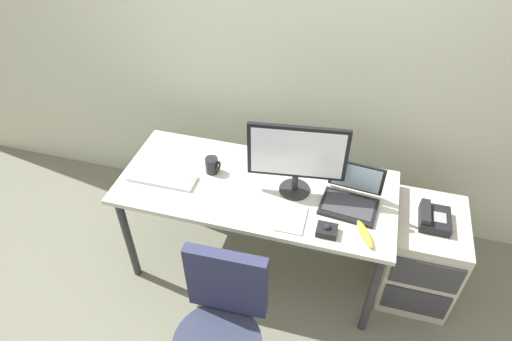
# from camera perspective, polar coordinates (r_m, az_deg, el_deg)

# --- Properties ---
(ground_plane) EXTENTS (8.00, 8.00, 0.00)m
(ground_plane) POSITION_cam_1_polar(r_m,az_deg,el_deg) (3.17, 0.00, -11.74)
(ground_plane) COLOR #6B6C5B
(back_wall) EXTENTS (6.00, 0.10, 2.80)m
(back_wall) POSITION_cam_1_polar(r_m,az_deg,el_deg) (2.83, 3.97, 17.58)
(back_wall) COLOR beige
(back_wall) RESTS_ON ground
(desk) EXTENTS (1.64, 0.71, 0.74)m
(desk) POSITION_cam_1_polar(r_m,az_deg,el_deg) (2.67, 0.00, -3.18)
(desk) COLOR beige
(desk) RESTS_ON ground
(file_cabinet) EXTENTS (0.42, 0.53, 0.63)m
(file_cabinet) POSITION_cam_1_polar(r_m,az_deg,el_deg) (2.99, 20.31, -10.12)
(file_cabinet) COLOR beige
(file_cabinet) RESTS_ON ground
(desk_phone) EXTENTS (0.17, 0.20, 0.09)m
(desk_phone) POSITION_cam_1_polar(r_m,az_deg,el_deg) (2.73, 21.83, -5.72)
(desk_phone) COLOR black
(desk_phone) RESTS_ON file_cabinet
(office_chair) EXTENTS (0.52, 0.52, 0.93)m
(office_chair) POSITION_cam_1_polar(r_m,az_deg,el_deg) (2.40, -4.45, -20.77)
(office_chair) COLOR black
(office_chair) RESTS_ON ground
(monitor_main) EXTENTS (0.55, 0.18, 0.45)m
(monitor_main) POSITION_cam_1_polar(r_m,az_deg,el_deg) (2.43, 5.30, 1.89)
(monitor_main) COLOR #262628
(monitor_main) RESTS_ON desk
(keyboard) EXTENTS (0.41, 0.14, 0.03)m
(keyboard) POSITION_cam_1_polar(r_m,az_deg,el_deg) (2.71, -11.95, -0.93)
(keyboard) COLOR silver
(keyboard) RESTS_ON desk
(laptop) EXTENTS (0.33, 0.29, 0.24)m
(laptop) POSITION_cam_1_polar(r_m,az_deg,el_deg) (2.54, 12.15, -3.19)
(laptop) COLOR black
(laptop) RESTS_ON desk
(trackball_mouse) EXTENTS (0.11, 0.09, 0.07)m
(trackball_mouse) POSITION_cam_1_polar(r_m,az_deg,el_deg) (2.38, 9.09, -7.55)
(trackball_mouse) COLOR black
(trackball_mouse) RESTS_ON desk
(coffee_mug) EXTENTS (0.09, 0.08, 0.10)m
(coffee_mug) POSITION_cam_1_polar(r_m,az_deg,el_deg) (2.69, -5.64, 0.68)
(coffee_mug) COLOR black
(coffee_mug) RESTS_ON desk
(paper_notepad) EXTENTS (0.15, 0.21, 0.01)m
(paper_notepad) POSITION_cam_1_polar(r_m,az_deg,el_deg) (2.43, 4.58, -6.19)
(paper_notepad) COLOR white
(paper_notepad) RESTS_ON desk
(banana) EXTENTS (0.13, 0.19, 0.04)m
(banana) POSITION_cam_1_polar(r_m,az_deg,el_deg) (2.40, 13.80, -7.91)
(banana) COLOR yellow
(banana) RESTS_ON desk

